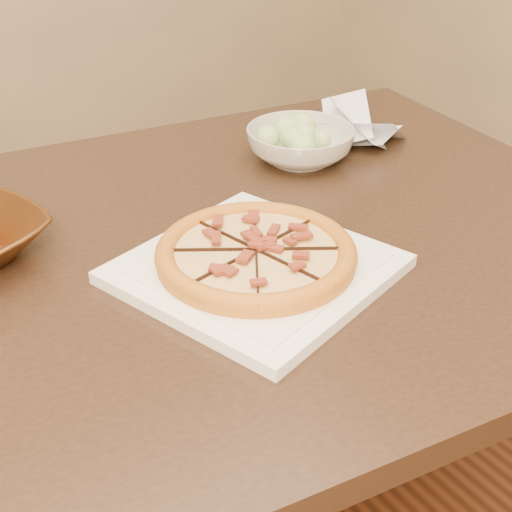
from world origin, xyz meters
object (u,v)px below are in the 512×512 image
object	(u,v)px
dining_table	(162,304)
plate	(256,268)
pizza	(256,254)
salad_bowl	(300,145)

from	to	relation	value
dining_table	plate	size ratio (longest dim) A/B	4.04
plate	pizza	distance (m)	0.02
plate	pizza	bearing A→B (deg)	166.59
dining_table	salad_bowl	world-z (taller)	salad_bowl
pizza	dining_table	bearing A→B (deg)	122.83
dining_table	salad_bowl	bearing A→B (deg)	22.29
dining_table	pizza	world-z (taller)	pizza
plate	pizza	world-z (taller)	pizza
salad_bowl	plate	bearing A→B (deg)	-135.45
dining_table	plate	bearing A→B (deg)	-57.16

